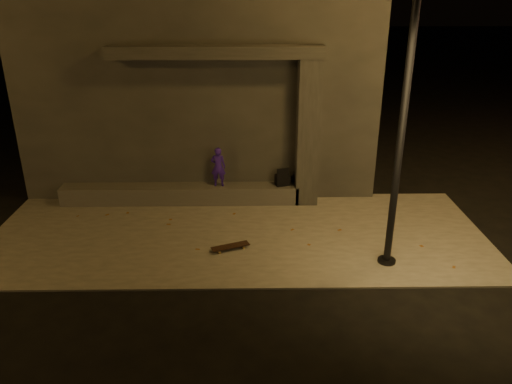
{
  "coord_description": "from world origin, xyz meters",
  "views": [
    {
      "loc": [
        0.25,
        -7.98,
        5.23
      ],
      "look_at": [
        0.41,
        2.0,
        1.04
      ],
      "focal_mm": 35.0,
      "sensor_mm": 36.0,
      "label": 1
    }
  ],
  "objects_px": {
    "backpack": "(282,179)",
    "skateboard": "(230,246)",
    "street_lamp_0": "(411,49)",
    "skateboarder": "(218,167)",
    "column": "(308,134)"
  },
  "relations": [
    {
      "from": "street_lamp_0",
      "to": "column",
      "type": "bearing_deg",
      "value": 113.39
    },
    {
      "from": "column",
      "to": "backpack",
      "type": "relative_size",
      "value": 7.4
    },
    {
      "from": "skateboard",
      "to": "street_lamp_0",
      "type": "height_order",
      "value": "street_lamp_0"
    },
    {
      "from": "backpack",
      "to": "skateboarder",
      "type": "bearing_deg",
      "value": 163.33
    },
    {
      "from": "column",
      "to": "skateboard",
      "type": "bearing_deg",
      "value": -126.44
    },
    {
      "from": "backpack",
      "to": "skateboard",
      "type": "distance_m",
      "value": 2.84
    },
    {
      "from": "skateboard",
      "to": "street_lamp_0",
      "type": "xyz_separation_m",
      "value": [
        3.16,
        -0.55,
        4.09
      ]
    },
    {
      "from": "skateboarder",
      "to": "skateboard",
      "type": "height_order",
      "value": "skateboarder"
    },
    {
      "from": "backpack",
      "to": "column",
      "type": "bearing_deg",
      "value": -16.67
    },
    {
      "from": "street_lamp_0",
      "to": "backpack",
      "type": "bearing_deg",
      "value": 122.19
    },
    {
      "from": "street_lamp_0",
      "to": "skateboarder",
      "type": "bearing_deg",
      "value": 139.18
    },
    {
      "from": "skateboarder",
      "to": "backpack",
      "type": "relative_size",
      "value": 2.07
    },
    {
      "from": "skateboarder",
      "to": "column",
      "type": "bearing_deg",
      "value": -174.45
    },
    {
      "from": "backpack",
      "to": "street_lamp_0",
      "type": "distance_m",
      "value": 5.05
    },
    {
      "from": "skateboarder",
      "to": "street_lamp_0",
      "type": "distance_m",
      "value": 5.66
    }
  ]
}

